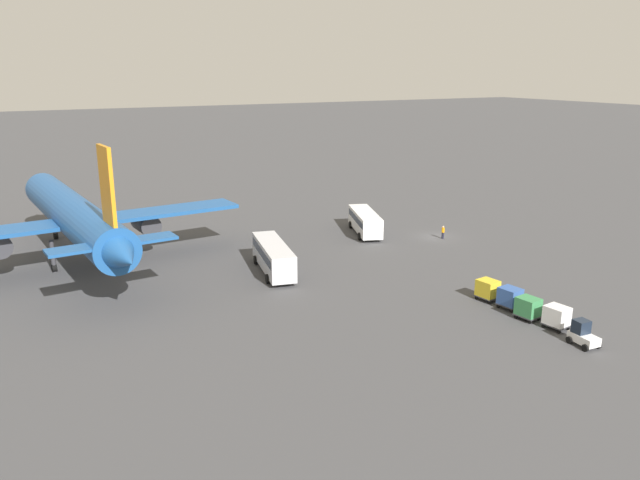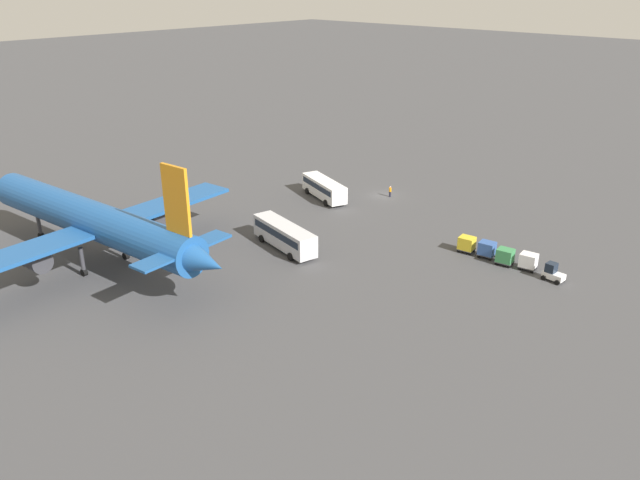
{
  "view_description": "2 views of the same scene",
  "coord_description": "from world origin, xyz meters",
  "px_view_note": "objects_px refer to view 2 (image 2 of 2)",
  "views": [
    {
      "loc": [
        -63.99,
        51.8,
        22.05
      ],
      "look_at": [
        -6.25,
        21.06,
        3.86
      ],
      "focal_mm": 35.0,
      "sensor_mm": 36.0,
      "label": 1
    },
    {
      "loc": [
        -56.73,
        76.32,
        32.67
      ],
      "look_at": [
        -11.58,
        27.55,
        4.26
      ],
      "focal_mm": 35.0,
      "sensor_mm": 36.0,
      "label": 2
    }
  ],
  "objects_px": {
    "shuttle_bus_near": "(324,187)",
    "cargo_cart_white": "(528,261)",
    "cargo_cart_green": "(505,256)",
    "cargo_cart_yellow": "(467,243)",
    "baggage_tug": "(553,273)",
    "airplane": "(93,221)",
    "worker_person": "(390,192)",
    "cargo_cart_blue": "(487,249)",
    "shuttle_bus_far": "(284,234)"
  },
  "relations": [
    {
      "from": "shuttle_bus_near",
      "to": "worker_person",
      "type": "relative_size",
      "value": 6.05
    },
    {
      "from": "cargo_cart_green",
      "to": "cargo_cart_yellow",
      "type": "distance_m",
      "value": 5.39
    },
    {
      "from": "shuttle_bus_far",
      "to": "baggage_tug",
      "type": "xyz_separation_m",
      "value": [
        -29.26,
        -14.68,
        -1.02
      ]
    },
    {
      "from": "shuttle_bus_near",
      "to": "cargo_cart_yellow",
      "type": "xyz_separation_m",
      "value": [
        -27.24,
        2.93,
        -0.63
      ]
    },
    {
      "from": "cargo_cart_green",
      "to": "cargo_cart_yellow",
      "type": "height_order",
      "value": "same"
    },
    {
      "from": "airplane",
      "to": "cargo_cart_green",
      "type": "xyz_separation_m",
      "value": [
        -36.3,
        -33.52,
        -4.57
      ]
    },
    {
      "from": "shuttle_bus_near",
      "to": "shuttle_bus_far",
      "type": "height_order",
      "value": "shuttle_bus_far"
    },
    {
      "from": "worker_person",
      "to": "cargo_cart_blue",
      "type": "xyz_separation_m",
      "value": [
        -22.79,
        10.41,
        0.32
      ]
    },
    {
      "from": "cargo_cart_green",
      "to": "shuttle_bus_near",
      "type": "bearing_deg",
      "value": -5.4
    },
    {
      "from": "baggage_tug",
      "to": "cargo_cart_white",
      "type": "distance_m",
      "value": 3.45
    },
    {
      "from": "cargo_cart_blue",
      "to": "baggage_tug",
      "type": "bearing_deg",
      "value": 176.54
    },
    {
      "from": "worker_person",
      "to": "cargo_cart_yellow",
      "type": "xyz_separation_m",
      "value": [
        -20.1,
        10.69,
        0.32
      ]
    },
    {
      "from": "cargo_cart_white",
      "to": "shuttle_bus_near",
      "type": "bearing_deg",
      "value": -3.98
    },
    {
      "from": "baggage_tug",
      "to": "cargo_cart_blue",
      "type": "bearing_deg",
      "value": 0.2
    },
    {
      "from": "airplane",
      "to": "worker_person",
      "type": "relative_size",
      "value": 25.37
    },
    {
      "from": "airplane",
      "to": "shuttle_bus_far",
      "type": "distance_m",
      "value": 23.19
    },
    {
      "from": "shuttle_bus_near",
      "to": "cargo_cart_green",
      "type": "xyz_separation_m",
      "value": [
        -32.62,
        3.09,
        -0.63
      ]
    },
    {
      "from": "shuttle_bus_far",
      "to": "cargo_cart_white",
      "type": "relative_size",
      "value": 5.27
    },
    {
      "from": "shuttle_bus_far",
      "to": "cargo_cart_blue",
      "type": "distance_m",
      "value": 25.54
    },
    {
      "from": "cargo_cart_yellow",
      "to": "cargo_cart_white",
      "type": "bearing_deg",
      "value": -176.65
    },
    {
      "from": "shuttle_bus_near",
      "to": "cargo_cart_white",
      "type": "xyz_separation_m",
      "value": [
        -35.32,
        2.46,
        -0.63
      ]
    },
    {
      "from": "shuttle_bus_near",
      "to": "cargo_cart_white",
      "type": "relative_size",
      "value": 4.8
    },
    {
      "from": "shuttle_bus_near",
      "to": "cargo_cart_blue",
      "type": "relative_size",
      "value": 4.8
    },
    {
      "from": "baggage_tug",
      "to": "cargo_cart_green",
      "type": "distance_m",
      "value": 6.07
    },
    {
      "from": "cargo_cart_yellow",
      "to": "shuttle_bus_near",
      "type": "bearing_deg",
      "value": -6.14
    },
    {
      "from": "shuttle_bus_far",
      "to": "cargo_cart_yellow",
      "type": "bearing_deg",
      "value": -128.12
    },
    {
      "from": "baggage_tug",
      "to": "worker_person",
      "type": "bearing_deg",
      "value": -15.46
    },
    {
      "from": "airplane",
      "to": "shuttle_bus_near",
      "type": "relative_size",
      "value": 4.19
    },
    {
      "from": "airplane",
      "to": "cargo_cart_white",
      "type": "bearing_deg",
      "value": -143.92
    },
    {
      "from": "cargo_cart_blue",
      "to": "cargo_cart_yellow",
      "type": "xyz_separation_m",
      "value": [
        2.69,
        0.29,
        0.0
      ]
    },
    {
      "from": "shuttle_bus_far",
      "to": "cargo_cart_white",
      "type": "xyz_separation_m",
      "value": [
        -25.89,
        -15.39,
        -0.77
      ]
    },
    {
      "from": "cargo_cart_yellow",
      "to": "cargo_cart_blue",
      "type": "bearing_deg",
      "value": -173.88
    },
    {
      "from": "airplane",
      "to": "baggage_tug",
      "type": "distance_m",
      "value": 54.18
    },
    {
      "from": "shuttle_bus_near",
      "to": "cargo_cart_white",
      "type": "distance_m",
      "value": 35.41
    },
    {
      "from": "shuttle_bus_far",
      "to": "worker_person",
      "type": "distance_m",
      "value": 25.73
    },
    {
      "from": "cargo_cart_green",
      "to": "cargo_cart_blue",
      "type": "height_order",
      "value": "same"
    },
    {
      "from": "cargo_cart_white",
      "to": "shuttle_bus_far",
      "type": "bearing_deg",
      "value": 30.72
    },
    {
      "from": "shuttle_bus_near",
      "to": "cargo_cart_green",
      "type": "relative_size",
      "value": 4.8
    },
    {
      "from": "cargo_cart_white",
      "to": "cargo_cart_blue",
      "type": "bearing_deg",
      "value": 1.96
    },
    {
      "from": "cargo_cart_white",
      "to": "worker_person",
      "type": "bearing_deg",
      "value": -19.94
    },
    {
      "from": "airplane",
      "to": "cargo_cart_blue",
      "type": "relative_size",
      "value": 20.11
    },
    {
      "from": "worker_person",
      "to": "baggage_tug",
      "type": "bearing_deg",
      "value": 160.89
    },
    {
      "from": "baggage_tug",
      "to": "cargo_cart_yellow",
      "type": "distance_m",
      "value": 11.45
    },
    {
      "from": "worker_person",
      "to": "cargo_cart_green",
      "type": "xyz_separation_m",
      "value": [
        -25.49,
        10.85,
        0.32
      ]
    },
    {
      "from": "shuttle_bus_near",
      "to": "cargo_cart_yellow",
      "type": "bearing_deg",
      "value": -166.32
    },
    {
      "from": "cargo_cart_green",
      "to": "cargo_cart_yellow",
      "type": "xyz_separation_m",
      "value": [
        5.39,
        -0.16,
        0.0
      ]
    },
    {
      "from": "worker_person",
      "to": "cargo_cart_yellow",
      "type": "relative_size",
      "value": 0.79
    },
    {
      "from": "worker_person",
      "to": "cargo_cart_white",
      "type": "distance_m",
      "value": 29.98
    },
    {
      "from": "cargo_cart_blue",
      "to": "cargo_cart_yellow",
      "type": "bearing_deg",
      "value": 6.12
    },
    {
      "from": "baggage_tug",
      "to": "shuttle_bus_far",
      "type": "bearing_deg",
      "value": 30.29
    }
  ]
}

